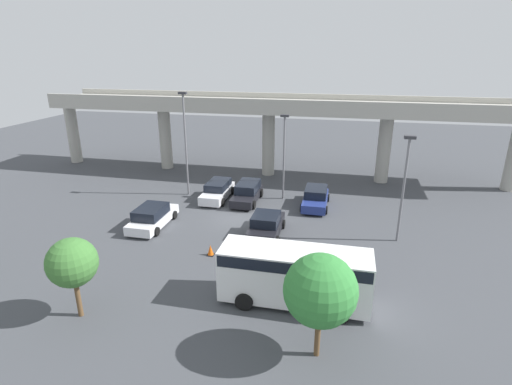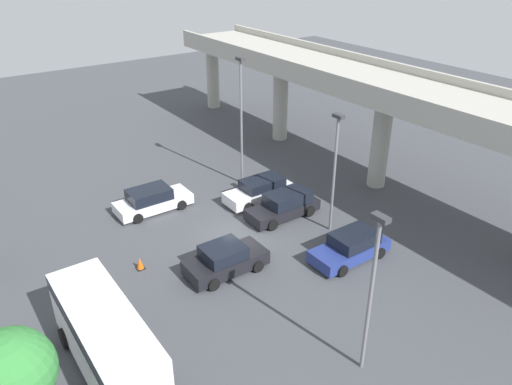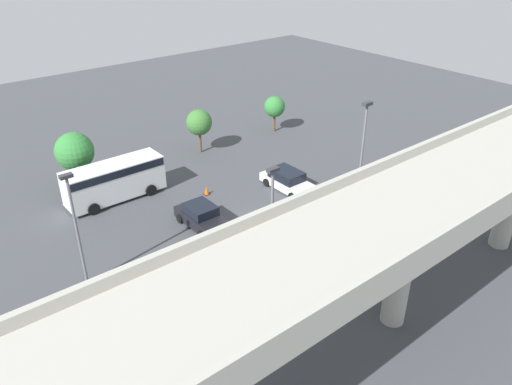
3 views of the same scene
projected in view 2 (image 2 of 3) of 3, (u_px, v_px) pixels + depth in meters
ground_plane at (235, 236)px, 29.70m from camera, size 96.91×96.91×0.00m
highway_overpass at (386, 97)px, 32.91m from camera, size 46.49×6.09×8.02m
parked_car_0 at (152, 200)px, 32.20m from camera, size 2.23×4.89×1.55m
parked_car_1 at (260, 190)px, 33.40m from camera, size 2.07×4.77×1.54m
parked_car_2 at (284, 205)px, 31.48m from camera, size 2.10×4.76×1.60m
parked_car_3 at (225, 260)px, 26.23m from camera, size 2.21×4.39×1.60m
parked_car_4 at (351, 247)px, 27.35m from camera, size 2.16×4.60×1.55m
shuttle_bus at (106, 336)px, 19.83m from camera, size 7.51×2.61×2.93m
lamp_post_near_aisle at (241, 114)px, 33.74m from camera, size 0.70×0.35×8.98m
lamp_post_mid_lot at (335, 164)px, 28.42m from camera, size 0.70×0.35×7.29m
lamp_post_by_overpass at (372, 283)px, 18.74m from camera, size 0.70×0.35×7.21m
tree_front_far_right at (10, 373)px, 16.32m from camera, size 3.01×3.01×4.68m
traffic_cone at (140, 263)px, 26.64m from camera, size 0.44×0.44×0.70m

